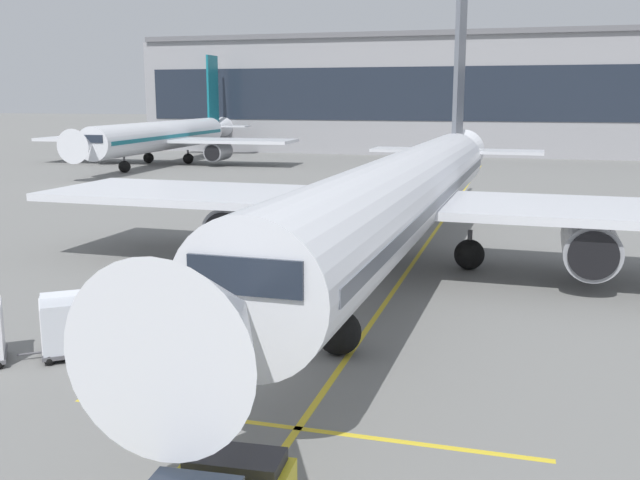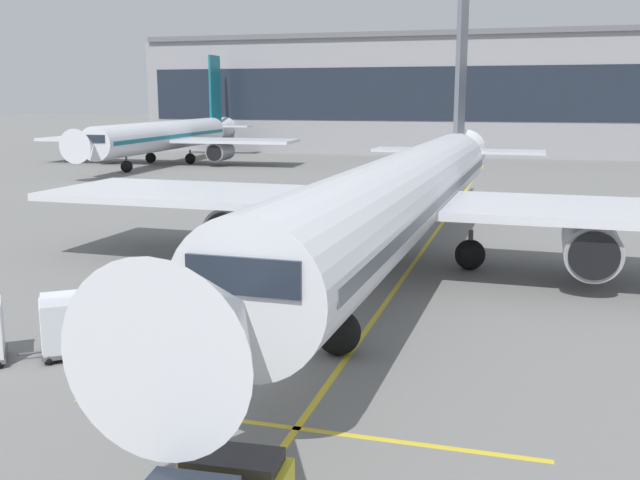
{
  "view_description": "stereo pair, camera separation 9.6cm",
  "coord_description": "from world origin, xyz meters",
  "px_view_note": "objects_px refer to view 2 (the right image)",
  "views": [
    {
      "loc": [
        8.08,
        -18.84,
        7.8
      ],
      "look_at": [
        1.36,
        4.78,
        2.94
      ],
      "focal_mm": 40.42,
      "sensor_mm": 36.0,
      "label": 1
    },
    {
      "loc": [
        8.17,
        -18.81,
        7.8
      ],
      "look_at": [
        1.36,
        4.78,
        2.94
      ],
      "focal_mm": 40.42,
      "sensor_mm": 36.0,
      "label": 2
    }
  ],
  "objects_px": {
    "parked_airplane": "(409,193)",
    "belt_loader": "(259,296)",
    "baggage_cart_second": "(74,323)",
    "ground_crew_by_carts": "(208,325)",
    "baggage_cart_lead": "(158,312)",
    "safety_cone_engine_keepout": "(241,267)",
    "ground_crew_by_loader": "(179,312)",
    "distant_airplane": "(167,136)"
  },
  "relations": [
    {
      "from": "baggage_cart_second",
      "to": "belt_loader",
      "type": "bearing_deg",
      "value": 49.03
    },
    {
      "from": "ground_crew_by_carts",
      "to": "distant_airplane",
      "type": "xyz_separation_m",
      "value": [
        -32.42,
        58.75,
        2.31
      ]
    },
    {
      "from": "ground_crew_by_loader",
      "to": "belt_loader",
      "type": "bearing_deg",
      "value": 60.99
    },
    {
      "from": "ground_crew_by_carts",
      "to": "safety_cone_engine_keepout",
      "type": "distance_m",
      "value": 10.44
    },
    {
      "from": "ground_crew_by_carts",
      "to": "distant_airplane",
      "type": "bearing_deg",
      "value": 118.89
    },
    {
      "from": "baggage_cart_lead",
      "to": "ground_crew_by_loader",
      "type": "xyz_separation_m",
      "value": [
        0.68,
        0.18,
        -0.0
      ]
    },
    {
      "from": "ground_crew_by_loader",
      "to": "ground_crew_by_carts",
      "type": "relative_size",
      "value": 1.0
    },
    {
      "from": "parked_airplane",
      "to": "distant_airplane",
      "type": "bearing_deg",
      "value": 128.51
    },
    {
      "from": "baggage_cart_lead",
      "to": "ground_crew_by_carts",
      "type": "height_order",
      "value": "baggage_cart_lead"
    },
    {
      "from": "belt_loader",
      "to": "distant_airplane",
      "type": "height_order",
      "value": "distant_airplane"
    },
    {
      "from": "safety_cone_engine_keepout",
      "to": "baggage_cart_lead",
      "type": "bearing_deg",
      "value": -84.71
    },
    {
      "from": "ground_crew_by_loader",
      "to": "ground_crew_by_carts",
      "type": "height_order",
      "value": "same"
    },
    {
      "from": "safety_cone_engine_keepout",
      "to": "ground_crew_by_loader",
      "type": "bearing_deg",
      "value": -80.33
    },
    {
      "from": "baggage_cart_second",
      "to": "safety_cone_engine_keepout",
      "type": "bearing_deg",
      "value": 84.41
    },
    {
      "from": "baggage_cart_second",
      "to": "ground_crew_by_loader",
      "type": "height_order",
      "value": "baggage_cart_second"
    },
    {
      "from": "ground_crew_by_carts",
      "to": "baggage_cart_second",
      "type": "bearing_deg",
      "value": -167.04
    },
    {
      "from": "baggage_cart_lead",
      "to": "baggage_cart_second",
      "type": "bearing_deg",
      "value": -137.53
    },
    {
      "from": "baggage_cart_second",
      "to": "ground_crew_by_carts",
      "type": "distance_m",
      "value": 4.19
    },
    {
      "from": "ground_crew_by_loader",
      "to": "distant_airplane",
      "type": "xyz_separation_m",
      "value": [
        -30.94,
        57.76,
        2.31
      ]
    },
    {
      "from": "parked_airplane",
      "to": "distant_airplane",
      "type": "distance_m",
      "value": 58.53
    },
    {
      "from": "distant_airplane",
      "to": "ground_crew_by_loader",
      "type": "bearing_deg",
      "value": -61.82
    },
    {
      "from": "belt_loader",
      "to": "safety_cone_engine_keepout",
      "type": "distance_m",
      "value": 6.84
    },
    {
      "from": "baggage_cart_second",
      "to": "ground_crew_by_loader",
      "type": "distance_m",
      "value": 3.24
    },
    {
      "from": "parked_airplane",
      "to": "belt_loader",
      "type": "height_order",
      "value": "parked_airplane"
    },
    {
      "from": "ground_crew_by_loader",
      "to": "safety_cone_engine_keepout",
      "type": "height_order",
      "value": "ground_crew_by_loader"
    },
    {
      "from": "baggage_cart_lead",
      "to": "baggage_cart_second",
      "type": "relative_size",
      "value": 1.0
    },
    {
      "from": "belt_loader",
      "to": "distant_airplane",
      "type": "bearing_deg",
      "value": 120.72
    },
    {
      "from": "safety_cone_engine_keepout",
      "to": "distant_airplane",
      "type": "bearing_deg",
      "value": 121.09
    },
    {
      "from": "baggage_cart_lead",
      "to": "ground_crew_by_loader",
      "type": "height_order",
      "value": "baggage_cart_lead"
    },
    {
      "from": "baggage_cart_second",
      "to": "safety_cone_engine_keepout",
      "type": "xyz_separation_m",
      "value": [
        1.07,
        10.91,
        -0.65
      ]
    },
    {
      "from": "baggage_cart_second",
      "to": "ground_crew_by_carts",
      "type": "relative_size",
      "value": 1.52
    },
    {
      "from": "baggage_cart_second",
      "to": "safety_cone_engine_keepout",
      "type": "height_order",
      "value": "baggage_cart_second"
    },
    {
      "from": "belt_loader",
      "to": "safety_cone_engine_keepout",
      "type": "height_order",
      "value": "belt_loader"
    },
    {
      "from": "baggage_cart_lead",
      "to": "ground_crew_by_carts",
      "type": "xyz_separation_m",
      "value": [
        2.17,
        -0.82,
        -0.0
      ]
    },
    {
      "from": "baggage_cart_second",
      "to": "distant_airplane",
      "type": "distance_m",
      "value": 66.12
    },
    {
      "from": "baggage_cart_second",
      "to": "ground_crew_by_loader",
      "type": "relative_size",
      "value": 1.52
    },
    {
      "from": "ground_crew_by_loader",
      "to": "safety_cone_engine_keepout",
      "type": "bearing_deg",
      "value": 99.67
    },
    {
      "from": "ground_crew_by_carts",
      "to": "safety_cone_engine_keepout",
      "type": "xyz_separation_m",
      "value": [
        -3.02,
        9.97,
        -0.65
      ]
    },
    {
      "from": "belt_loader",
      "to": "distant_airplane",
      "type": "distance_m",
      "value": 63.81
    },
    {
      "from": "safety_cone_engine_keepout",
      "to": "distant_airplane",
      "type": "height_order",
      "value": "distant_airplane"
    },
    {
      "from": "belt_loader",
      "to": "ground_crew_by_carts",
      "type": "height_order",
      "value": "belt_loader"
    },
    {
      "from": "ground_crew_by_loader",
      "to": "safety_cone_engine_keepout",
      "type": "relative_size",
      "value": 2.46
    }
  ]
}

